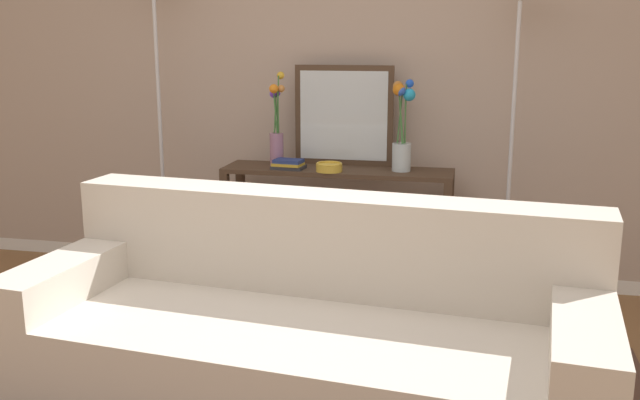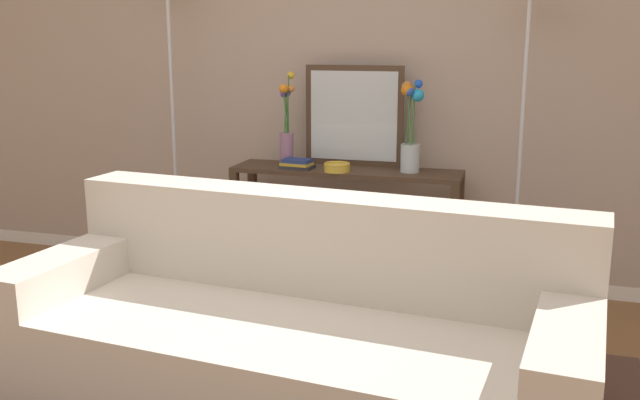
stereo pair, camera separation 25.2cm
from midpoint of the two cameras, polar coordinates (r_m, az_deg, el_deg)
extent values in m
cube|color=white|center=(4.90, 3.57, -5.22)|extent=(12.00, 0.15, 0.09)
cube|color=#B29E8E|center=(4.67, 3.80, 10.15)|extent=(12.00, 0.14, 2.51)
cube|color=beige|center=(3.09, -0.09, -13.13)|extent=(2.54, 1.21, 0.42)
cube|color=beige|center=(3.25, 2.33, -3.51)|extent=(2.47, 0.49, 0.46)
cube|color=beige|center=(3.59, -16.88, -8.35)|extent=(0.33, 1.00, 0.60)
cube|color=beige|center=(2.87, 21.58, -14.30)|extent=(0.33, 1.00, 0.60)
cube|color=#473323|center=(4.37, 3.77, 2.33)|extent=(1.42, 0.35, 0.03)
cube|color=#473323|center=(4.52, 3.65, -5.46)|extent=(1.31, 0.30, 0.01)
cube|color=#473323|center=(4.52, -5.24, -2.43)|extent=(0.05, 0.05, 0.76)
cube|color=#473323|center=(4.21, 12.35, -3.81)|extent=(0.05, 0.05, 0.76)
cube|color=#473323|center=(4.79, -3.91, -1.53)|extent=(0.05, 0.05, 0.76)
cube|color=#473323|center=(4.50, 12.67, -2.76)|extent=(0.05, 0.05, 0.76)
cylinder|color=silver|center=(4.89, -9.76, -5.85)|extent=(0.26, 0.26, 0.02)
cylinder|color=silver|center=(4.68, -10.20, 5.04)|extent=(0.02, 0.02, 1.85)
cylinder|color=silver|center=(4.41, 16.71, -8.33)|extent=(0.26, 0.26, 0.02)
cylinder|color=silver|center=(4.18, 17.49, 3.05)|extent=(0.02, 0.02, 1.75)
cube|color=#473323|center=(4.46, 4.38, 6.78)|extent=(0.62, 0.02, 0.62)
cube|color=silver|center=(4.45, 4.35, 6.77)|extent=(0.55, 0.01, 0.55)
cylinder|color=gray|center=(4.47, -1.10, 4.12)|extent=(0.09, 0.09, 0.21)
cylinder|color=#3D7538|center=(4.43, -0.95, 7.21)|extent=(0.01, 0.03, 0.28)
sphere|color=#BF7938|center=(4.42, -0.69, 8.98)|extent=(0.05, 0.05, 0.05)
cylinder|color=#3D7538|center=(4.44, -0.96, 7.73)|extent=(0.03, 0.03, 0.36)
sphere|color=gold|center=(4.43, -0.72, 10.03)|extent=(0.05, 0.05, 0.05)
cylinder|color=#3D7538|center=(4.45, -1.18, 7.01)|extent=(0.02, 0.02, 0.24)
sphere|color=#7541E5|center=(4.46, -1.29, 8.58)|extent=(0.05, 0.05, 0.05)
cylinder|color=#3D7538|center=(4.42, -1.18, 7.20)|extent=(0.03, 0.01, 0.28)
sphere|color=orange|center=(4.39, -1.30, 8.98)|extent=(0.06, 0.06, 0.06)
cylinder|color=#3D7538|center=(4.45, -1.09, 7.04)|extent=(0.04, 0.01, 0.25)
sphere|color=#7648D9|center=(4.46, -1.07, 8.65)|extent=(0.05, 0.05, 0.05)
cylinder|color=silver|center=(4.29, 8.95, 3.35)|extent=(0.11, 0.11, 0.17)
cylinder|color=#3D7538|center=(4.24, 8.95, 6.56)|extent=(0.04, 0.02, 0.32)
sphere|color=blue|center=(4.21, 8.88, 8.69)|extent=(0.06, 0.06, 0.06)
cylinder|color=#3D7538|center=(4.26, 8.88, 6.74)|extent=(0.03, 0.05, 0.34)
sphere|color=#C07836|center=(4.26, 8.74, 9.03)|extent=(0.06, 0.06, 0.06)
cylinder|color=#3D7538|center=(4.25, 9.28, 6.39)|extent=(0.01, 0.02, 0.29)
sphere|color=#219ACD|center=(4.23, 9.62, 8.32)|extent=(0.07, 0.07, 0.07)
cylinder|color=#3D7538|center=(4.25, 9.31, 6.83)|extent=(0.01, 0.03, 0.36)
sphere|color=blue|center=(4.24, 9.67, 9.21)|extent=(0.05, 0.05, 0.05)
cylinder|color=#3D7538|center=(4.24, 8.90, 6.60)|extent=(0.04, 0.03, 0.32)
sphere|color=orange|center=(4.21, 8.78, 8.76)|extent=(0.07, 0.07, 0.07)
cylinder|color=gold|center=(4.27, 3.07, 2.58)|extent=(0.16, 0.16, 0.04)
torus|color=gold|center=(4.26, 3.07, 2.92)|extent=(0.16, 0.16, 0.01)
cube|color=#2D2D33|center=(4.36, -0.19, 2.69)|extent=(0.20, 0.14, 0.02)
cube|color=gold|center=(4.35, -0.24, 2.92)|extent=(0.19, 0.14, 0.02)
cube|color=navy|center=(4.36, -0.20, 3.18)|extent=(0.18, 0.13, 0.02)
cube|color=#6B3360|center=(4.70, -3.09, -5.78)|extent=(0.04, 0.13, 0.13)
cube|color=navy|center=(4.69, -2.68, -5.89)|extent=(0.03, 0.16, 0.12)
cube|color=#236033|center=(4.68, -2.35, -5.96)|extent=(0.03, 0.14, 0.11)
cube|color=#1E7075|center=(4.67, -2.03, -6.01)|extent=(0.02, 0.14, 0.11)
cube|color=#B77F33|center=(4.66, -1.55, -6.06)|extent=(0.05, 0.14, 0.11)
cube|color=slate|center=(4.65, -1.02, -6.14)|extent=(0.04, 0.17, 0.10)
cube|color=gold|center=(4.63, -0.51, -6.07)|extent=(0.04, 0.17, 0.12)
cube|color=tan|center=(4.62, 0.14, -6.20)|extent=(0.06, 0.13, 0.11)
camera|label=1|loc=(0.13, -88.01, 0.45)|focal=39.67mm
camera|label=2|loc=(0.13, 91.99, -0.45)|focal=39.67mm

